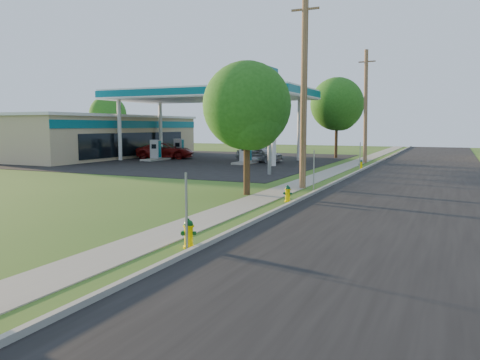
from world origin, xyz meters
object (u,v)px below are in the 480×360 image
Objects in this scene: utility_pole_far at (366,106)px; price_pylon at (270,90)px; fuel_pump_ne at (245,155)px; car_red at (166,151)px; fuel_pump_se at (263,153)px; hydrant_near at (189,234)px; utility_pole_mid at (304,89)px; fuel_pump_nw at (156,153)px; tree_lot at (338,106)px; car_silver at (259,154)px; hydrant_mid at (288,194)px; hydrant_far at (361,164)px; fuel_pump_sw at (179,151)px; tree_back at (108,116)px; tree_verge at (248,109)px.

price_pylon is at bearing -107.33° from utility_pole_far.
fuel_pump_ne is 9.81m from car_red.
fuel_pump_se is 31.07m from hydrant_near.
hydrant_near is (0.75, -12.53, -4.57)m from utility_pole_mid.
fuel_pump_nw is 0.41× the size of tree_lot.
utility_pole_far is 9.86m from car_silver.
tree_lot reaches higher than hydrant_mid.
hydrant_far is at bearing -68.74° from tree_lot.
fuel_pump_sw is at bearing 136.48° from utility_pole_mid.
tree_back is at bearing 139.50° from hydrant_mid.
fuel_pump_ne is 4.51× the size of hydrant_mid.
utility_pole_far is at bearing 91.77° from hydrant_mid.
utility_pole_far reaches higher than fuel_pump_sw.
utility_pole_far reaches higher than fuel_pump_nw.
tree_back reaches higher than price_pylon.
fuel_pump_se is 0.58× the size of car_red.
hydrant_far is (0.78, -5.84, -4.47)m from utility_pole_far.
fuel_pump_ne is 2.05m from car_silver.
fuel_pump_ne is 18.11m from tree_verge.
tree_verge is at bearing -85.75° from tree_lot.
fuel_pump_nw is 9.00m from fuel_pump_ne.
hydrant_near reaches higher than hydrant_far.
fuel_pump_sw is 4.10× the size of hydrant_near.
hydrant_near is (33.07, -36.33, -4.06)m from tree_back.
fuel_pump_se is (9.00, 4.00, 0.00)m from fuel_pump_nw.
utility_pole_far is 7.40m from hydrant_far.
hydrant_mid is at bearing 90.40° from hydrant_near.
fuel_pump_sw is (-9.00, 4.00, 0.00)m from fuel_pump_ne.
fuel_pump_nw is at bearing 114.93° from car_silver.
hydrant_far is (9.68, -4.84, -0.39)m from fuel_pump_se.
utility_pole_mid is 1.43× the size of price_pylon.
fuel_pump_nw is 18.70m from hydrant_far.
fuel_pump_ne is (-8.90, -5.00, -4.08)m from utility_pole_far.
utility_pole_mid is 3.06× the size of fuel_pump_nw.
hydrant_near is 0.19× the size of car_silver.
hydrant_far is (33.10, -11.64, -4.11)m from tree_back.
fuel_pump_sw is at bearing -156.05° from tree_lot.
tree_lot reaches higher than tree_verge.
car_red is at bearing -170.50° from fuel_pump_se.
tree_lot reaches higher than fuel_pump_nw.
tree_lot is at bearing 98.71° from utility_pole_mid.
tree_verge is 10.19m from hydrant_near.
utility_pole_far reaches higher than hydrant_mid.
tree_lot is (5.32, 10.36, 4.37)m from fuel_pump_ne.
hydrant_near is at bearing -83.13° from tree_lot.
hydrant_far is at bearing 54.93° from price_pylon.
tree_lot reaches higher than hydrant_far.
fuel_pump_nw is 1.00× the size of fuel_pump_se.
car_silver is (-6.86, 18.27, -3.18)m from tree_verge.
hydrant_near is at bearing -71.91° from fuel_pump_se.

